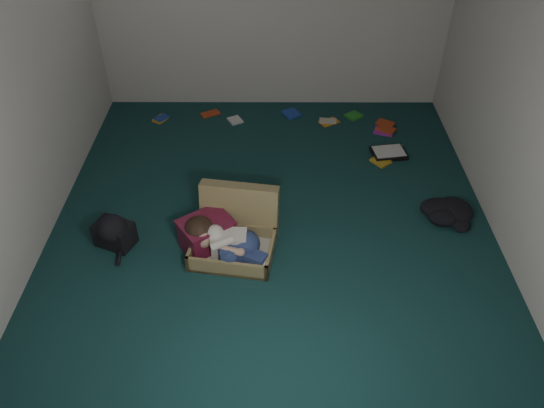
{
  "coord_description": "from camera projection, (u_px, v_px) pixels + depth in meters",
  "views": [
    {
      "loc": [
        0.01,
        -3.64,
        3.27
      ],
      "look_at": [
        0.0,
        -0.15,
        0.35
      ],
      "focal_mm": 35.0,
      "sensor_mm": 36.0,
      "label": 1
    }
  ],
  "objects": [
    {
      "name": "suitcase",
      "position": [
        236.0,
        232.0,
        4.57
      ],
      "size": [
        0.79,
        0.77,
        0.51
      ],
      "rotation": [
        0.0,
        0.0,
        -0.16
      ],
      "color": "#948252",
      "rests_on": "floor"
    },
    {
      "name": "book_scatter",
      "position": [
        311.0,
        127.0,
        6.16
      ],
      "size": [
        2.87,
        1.21,
        0.02
      ],
      "color": "gold",
      "rests_on": "floor"
    },
    {
      "name": "clothing_pile",
      "position": [
        456.0,
        214.0,
        4.88
      ],
      "size": [
        0.55,
        0.51,
        0.14
      ],
      "primitive_type": null,
      "rotation": [
        0.0,
        0.0,
        -0.4
      ],
      "color": "black",
      "rests_on": "floor"
    },
    {
      "name": "person",
      "position": [
        225.0,
        242.0,
        4.42
      ],
      "size": [
        0.73,
        0.44,
        0.31
      ],
      "rotation": [
        0.0,
        0.0,
        -0.16
      ],
      "color": "silver",
      "rests_on": "suitcase"
    },
    {
      "name": "floor",
      "position": [
        272.0,
        223.0,
        4.89
      ],
      "size": [
        4.5,
        4.5,
        0.0
      ],
      "primitive_type": "plane",
      "color": "#133636",
      "rests_on": "ground"
    },
    {
      "name": "backpack",
      "position": [
        114.0,
        233.0,
        4.61
      ],
      "size": [
        0.49,
        0.45,
        0.24
      ],
      "primitive_type": null,
      "rotation": [
        0.0,
        0.0,
        -0.4
      ],
      "color": "black",
      "rests_on": "floor"
    },
    {
      "name": "paper_tray",
      "position": [
        389.0,
        153.0,
        5.72
      ],
      "size": [
        0.39,
        0.32,
        0.05
      ],
      "rotation": [
        0.0,
        0.0,
        0.16
      ],
      "color": "black",
      "rests_on": "floor"
    },
    {
      "name": "wall_left",
      "position": [
        11.0,
        96.0,
        4.06
      ],
      "size": [
        0.0,
        4.5,
        4.5
      ],
      "primitive_type": "plane",
      "rotation": [
        1.57,
        0.0,
        1.57
      ],
      "color": "silver",
      "rests_on": "ground"
    },
    {
      "name": "wall_right",
      "position": [
        533.0,
        97.0,
        4.05
      ],
      "size": [
        0.0,
        4.5,
        4.5
      ],
      "primitive_type": "plane",
      "rotation": [
        1.57,
        0.0,
        -1.57
      ],
      "color": "silver",
      "rests_on": "ground"
    },
    {
      "name": "wall_front",
      "position": [
        271.0,
        345.0,
        2.33
      ],
      "size": [
        4.5,
        0.0,
        4.5
      ],
      "primitive_type": "plane",
      "rotation": [
        -1.57,
        0.0,
        0.0
      ],
      "color": "silver",
      "rests_on": "ground"
    },
    {
      "name": "maroon_bin",
      "position": [
        207.0,
        234.0,
        4.55
      ],
      "size": [
        0.54,
        0.52,
        0.29
      ],
      "rotation": [
        0.0,
        0.0,
        0.62
      ],
      "color": "maroon",
      "rests_on": "floor"
    }
  ]
}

